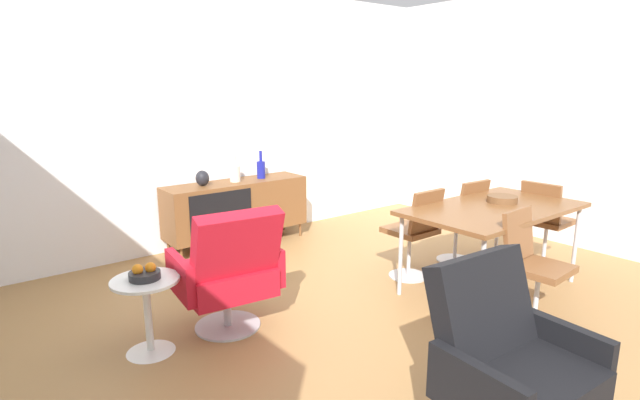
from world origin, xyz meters
TOP-DOWN VIEW (x-y plane):
  - ground_plane at (0.00, 0.00)m, footprint 8.32×8.32m
  - wall_back at (0.00, 2.60)m, footprint 6.80×0.12m
  - wall_right at (3.20, 0.00)m, footprint 0.12×5.60m
  - sideboard at (0.24, 2.30)m, footprint 1.60×0.45m
  - vase_cobalt at (0.24, 2.30)m, footprint 0.11×0.11m
  - vase_sculptural_dark at (-0.15, 2.30)m, footprint 0.14×0.14m
  - vase_ceramic_small at (0.57, 2.30)m, footprint 0.09×0.09m
  - dining_table at (1.37, -0.16)m, footprint 1.60×0.90m
  - wooden_bowl_on_table at (1.56, -0.11)m, footprint 0.26×0.26m
  - dining_chair_far_end at (2.26, -0.16)m, footprint 0.44×0.42m
  - dining_chair_back_left at (1.02, 0.40)m, footprint 0.40×0.43m
  - dining_chair_front_left at (1.02, -0.72)m, footprint 0.42×0.45m
  - dining_chair_back_right at (1.72, 0.40)m, footprint 0.42×0.45m
  - lounge_chair_red at (-0.79, 0.55)m, footprint 0.77×0.72m
  - armchair_black_shell at (-0.31, -1.35)m, footprint 0.75×0.69m
  - side_table_round at (-1.36, 0.62)m, footprint 0.44×0.44m
  - fruit_bowl at (-1.36, 0.62)m, footprint 0.20×0.20m

SIDE VIEW (x-z plane):
  - ground_plane at x=0.00m, z-range 0.00..0.00m
  - side_table_round at x=-1.36m, z-range 0.06..0.58m
  - sideboard at x=0.24m, z-range 0.08..0.80m
  - lounge_chair_red at x=-0.79m, z-range -0.01..0.94m
  - armchair_black_shell at x=-0.31m, z-range -0.01..0.94m
  - dining_chair_far_end at x=2.26m, z-range 0.04..0.90m
  - dining_chair_back_left at x=1.02m, z-range 0.04..0.90m
  - dining_chair_front_left at x=1.02m, z-range 0.04..0.90m
  - dining_chair_back_right at x=1.72m, z-range 0.04..0.90m
  - fruit_bowl at x=-1.36m, z-range 0.50..0.61m
  - dining_table at x=1.37m, z-range 0.33..1.07m
  - wooden_bowl_on_table at x=1.56m, z-range 0.74..0.80m
  - vase_sculptural_dark at x=-0.15m, z-range 0.72..0.88m
  - vase_cobalt at x=0.24m, z-range 0.68..0.96m
  - vase_ceramic_small at x=0.57m, z-range 0.67..0.98m
  - wall_back at x=0.00m, z-range 0.00..2.80m
  - wall_right at x=3.20m, z-range 0.00..2.80m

